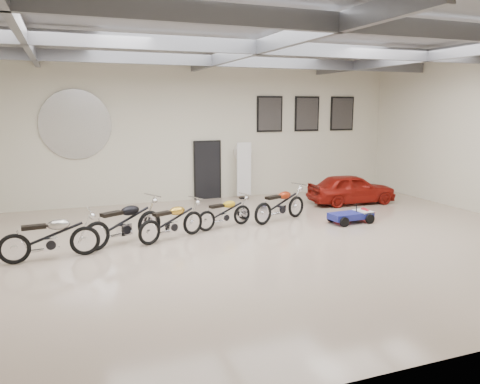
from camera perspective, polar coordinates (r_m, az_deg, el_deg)
name	(u,v)px	position (r m, az deg, el deg)	size (l,w,h in m)	color
floor	(257,243)	(11.86, 2.06, -6.22)	(16.00, 12.00, 0.01)	tan
ceiling	(258,36)	(11.48, 2.23, 18.45)	(16.00, 12.00, 0.01)	gray
back_wall	(193,131)	(17.08, -5.74, 7.37)	(16.00, 0.02, 5.00)	beige
ceiling_beams	(258,47)	(11.45, 2.22, 17.21)	(15.80, 11.80, 0.32)	slate
door	(207,171)	(17.31, -4.01, 2.61)	(0.92, 0.08, 2.10)	black
logo_plaque	(75,125)	(16.45, -19.42, 7.76)	(2.30, 0.06, 1.16)	silver
poster_left	(270,114)	(18.03, 3.64, 9.46)	(1.05, 0.08, 1.35)	black
poster_mid	(307,114)	(18.75, 8.16, 9.42)	(1.05, 0.08, 1.35)	black
poster_right	(342,114)	(19.57, 12.33, 9.32)	(1.05, 0.08, 1.35)	black
oil_sign	(243,152)	(17.68, 0.33, 4.92)	(0.72, 0.10, 0.72)	white
banner_stand	(244,172)	(17.30, 0.48, 2.49)	(0.55, 0.22, 2.01)	white
motorcycle_silver	(50,236)	(11.29, -22.15, -4.97)	(2.11, 0.65, 1.10)	silver
motorcycle_black	(124,221)	(12.00, -13.99, -3.50)	(2.21, 0.68, 1.15)	silver
motorcycle_gold	(172,220)	(12.15, -8.31, -3.42)	(1.97, 0.61, 1.02)	silver
motorcycle_yellow	(225,212)	(13.20, -1.89, -2.43)	(1.77, 0.55, 0.92)	silver
motorcycle_red	(280,204)	(14.00, 4.91, -1.42)	(2.05, 0.63, 1.07)	silver
go_kart	(355,213)	(14.24, 13.79, -2.47)	(1.61, 0.73, 0.59)	navy
vintage_car	(351,189)	(16.95, 13.43, 0.40)	(3.10, 1.25, 1.06)	maroon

